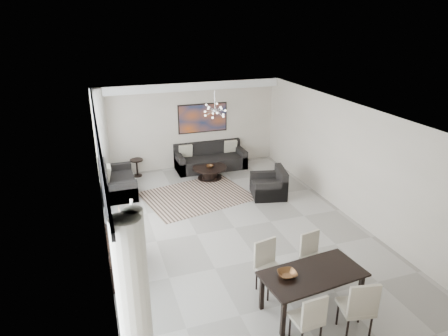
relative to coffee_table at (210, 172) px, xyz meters
name	(u,v)px	position (x,y,z in m)	size (l,w,h in m)	color
room_shell	(254,171)	(0.12, -3.24, 1.23)	(6.00, 9.00, 2.90)	#A8A39B
window_wall	(108,188)	(-3.20, -3.24, 1.25)	(0.37, 8.95, 2.90)	silver
soffit	(188,86)	(-0.35, 1.06, 2.55)	(5.98, 0.40, 0.26)	white
painting	(203,118)	(0.15, 1.23, 1.43)	(1.68, 0.04, 0.98)	#BA5019
chandelier	(215,111)	(-0.05, -0.74, 2.14)	(0.66, 0.66, 0.71)	silver
rug	(197,196)	(-0.74, -1.16, -0.21)	(2.85, 2.19, 0.01)	black
coffee_table	(210,172)	(0.00, 0.00, 0.00)	(1.09, 1.09, 0.38)	black
bowl_coffee	(210,166)	(-0.01, -0.06, 0.20)	(0.24, 0.24, 0.08)	brown
sofa_main	(210,160)	(0.27, 0.84, 0.07)	(2.32, 0.95, 0.84)	black
loveseat	(116,183)	(-2.90, -0.19, 0.08)	(0.96, 1.71, 0.86)	black
armchair	(270,187)	(1.24, -1.80, 0.06)	(1.11, 1.15, 0.81)	black
side_table	(137,165)	(-2.15, 0.91, 0.17)	(0.41, 0.41, 0.57)	black
tv_console	(121,254)	(-3.11, -3.94, 0.06)	(0.50, 1.77, 0.55)	black
television	(126,228)	(-2.95, -4.01, 0.68)	(1.20, 0.16, 0.69)	gray
dining_table	(313,277)	(-0.06, -6.34, 0.44)	(1.86, 1.06, 0.74)	black
dining_chair_sw	(310,317)	(-0.53, -7.06, 0.33)	(0.47, 0.47, 0.95)	beige
dining_chair_se	(359,305)	(0.29, -7.16, 0.40)	(0.58, 0.58, 1.07)	beige
dining_chair_nw	(268,263)	(-0.57, -5.60, 0.37)	(0.55, 0.55, 1.02)	beige
dining_chair_ne	(312,253)	(0.41, -5.53, 0.34)	(0.51, 0.51, 0.96)	beige
bowl_dining	(287,274)	(-0.53, -6.27, 0.57)	(0.32, 0.32, 0.08)	brown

